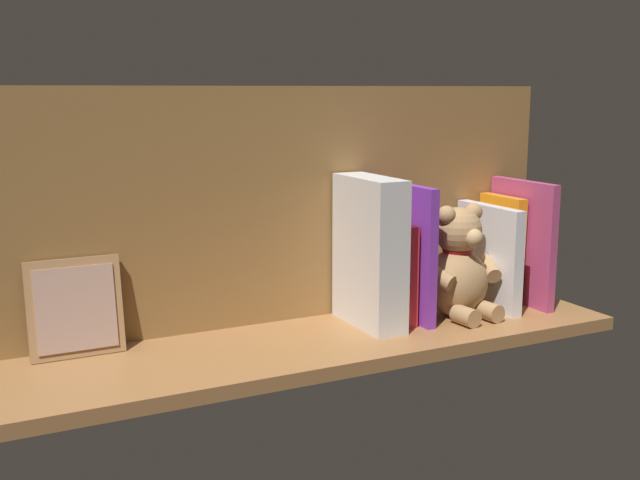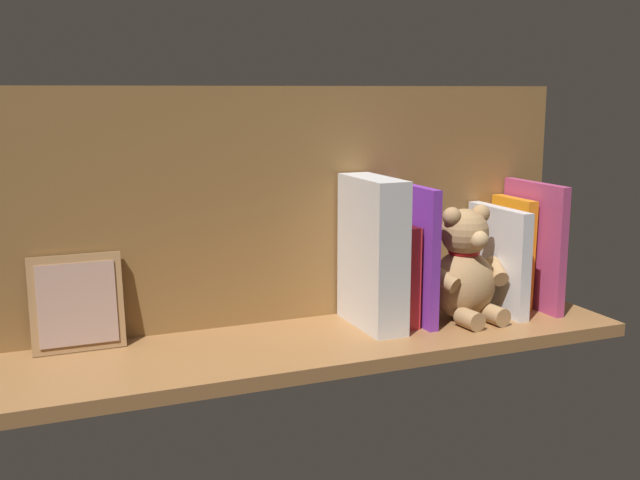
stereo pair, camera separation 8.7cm
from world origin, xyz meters
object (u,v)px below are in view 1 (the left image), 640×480
dictionary_thick_white (370,252)px  teddy_bear (460,268)px  picture_frame_leaning (75,308)px  book_0 (522,242)px

dictionary_thick_white → teddy_bear: bearing=170.5°
picture_frame_leaning → teddy_bear: bearing=172.1°
book_0 → teddy_bear: bearing=8.9°
dictionary_thick_white → picture_frame_leaning: size_ratio=1.70×
book_0 → dictionary_thick_white: bearing=-0.5°
book_0 → picture_frame_leaning: 79.29cm
book_0 → picture_frame_leaning: bearing=-4.5°
dictionary_thick_white → picture_frame_leaning: (46.73, -5.98, -5.23)cm
teddy_bear → dictionary_thick_white: 17.11cm
dictionary_thick_white → picture_frame_leaning: 47.40cm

